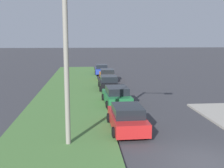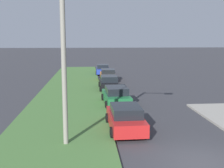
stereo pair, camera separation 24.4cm
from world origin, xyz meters
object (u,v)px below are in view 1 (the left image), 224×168
(parked_car_green, at_px, (117,96))
(parked_car_orange, at_px, (107,75))
(parked_car_blue, at_px, (102,69))
(streetlight, at_px, (74,56))
(parked_car_black, at_px, (109,83))
(parked_car_red, at_px, (127,118))

(parked_car_green, height_order, parked_car_orange, same)
(parked_car_green, relative_size, parked_car_blue, 1.00)
(parked_car_green, xyz_separation_m, streetlight, (-8.37, 2.96, 3.67))
(parked_car_orange, xyz_separation_m, parked_car_blue, (6.32, 0.29, 0.00))
(parked_car_orange, bearing_deg, parked_car_black, 178.02)
(parked_car_black, distance_m, streetlight, 15.66)
(parked_car_blue, height_order, streetlight, streetlight)
(parked_car_green, xyz_separation_m, parked_car_black, (6.58, 0.08, 0.00))
(parked_car_black, height_order, parked_car_orange, same)
(parked_car_red, height_order, parked_car_orange, same)
(parked_car_black, distance_m, parked_car_orange, 6.23)
(parked_car_black, bearing_deg, parked_car_orange, -2.78)
(parked_car_orange, height_order, parked_car_blue, same)
(parked_car_green, distance_m, parked_car_orange, 12.80)
(parked_car_green, bearing_deg, parked_car_blue, -2.80)
(parked_car_red, distance_m, parked_car_blue, 25.38)
(parked_car_red, distance_m, streetlight, 5.12)
(parked_car_red, bearing_deg, parked_car_green, -2.01)
(parked_car_red, xyz_separation_m, streetlight, (-2.12, 2.86, 3.67))
(parked_car_black, bearing_deg, parked_car_blue, 0.06)
(parked_car_green, bearing_deg, streetlight, 157.57)
(parked_car_red, xyz_separation_m, parked_car_green, (6.25, -0.10, 0.00))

